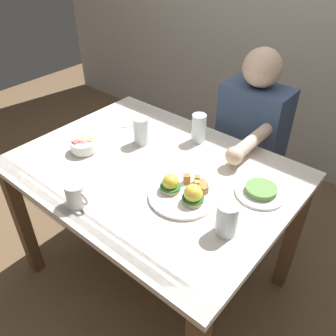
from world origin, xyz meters
name	(u,v)px	position (x,y,z in m)	size (l,w,h in m)	color
ground_plane	(156,274)	(0.00, 0.00, 0.00)	(6.00, 6.00, 0.00)	brown
dining_table	(153,186)	(0.00, 0.00, 0.63)	(1.20, 0.90, 0.74)	silver
eggs_benedict_plate	(184,193)	(0.23, -0.07, 0.77)	(0.27, 0.27, 0.09)	white
fruit_bowl	(84,146)	(-0.33, -0.11, 0.77)	(0.12, 0.12, 0.06)	white
coffee_mug	(76,194)	(-0.06, -0.36, 0.79)	(0.11, 0.08, 0.09)	white
fork	(138,125)	(-0.31, 0.23, 0.74)	(0.10, 0.14, 0.00)	silver
water_glass_near	(199,130)	(0.02, 0.31, 0.80)	(0.07, 0.07, 0.14)	silver
water_glass_far	(227,221)	(0.45, -0.12, 0.79)	(0.08, 0.08, 0.13)	silver
water_glass_extra	(141,133)	(-0.17, 0.12, 0.80)	(0.07, 0.07, 0.13)	silver
side_plate	(261,191)	(0.45, 0.14, 0.75)	(0.20, 0.20, 0.04)	white
diner_person	(249,141)	(0.15, 0.60, 0.65)	(0.34, 0.54, 1.14)	#33333D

